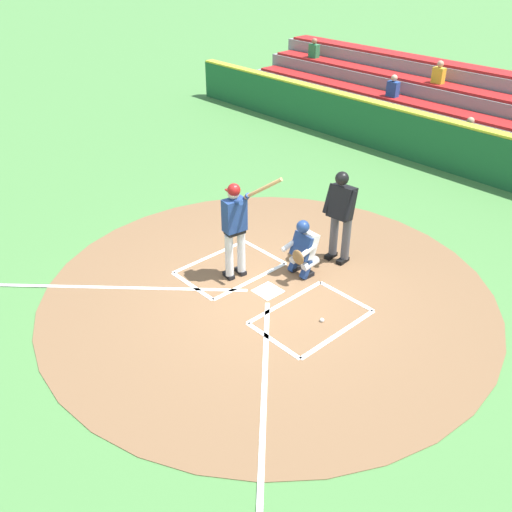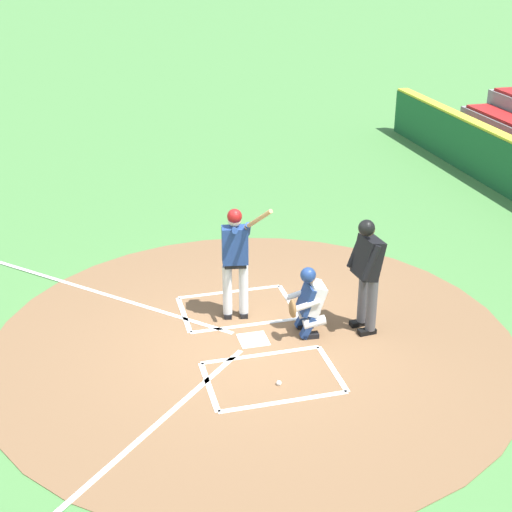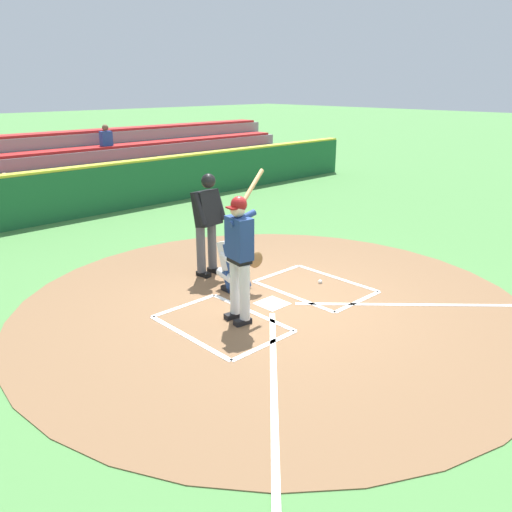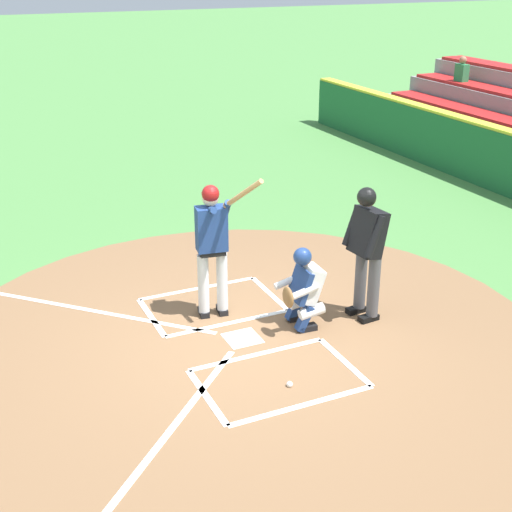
% 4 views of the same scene
% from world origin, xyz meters
% --- Properties ---
extents(ground_plane, '(120.00, 120.00, 0.00)m').
position_xyz_m(ground_plane, '(0.00, 0.00, 0.00)').
color(ground_plane, '#4C8442').
extents(dirt_circle, '(8.00, 8.00, 0.01)m').
position_xyz_m(dirt_circle, '(0.00, 0.00, 0.01)').
color(dirt_circle, brown).
rests_on(dirt_circle, ground).
extents(home_plate_and_chalk, '(7.93, 4.91, 0.01)m').
position_xyz_m(home_plate_and_chalk, '(0.00, 0.88, 0.01)').
color(home_plate_and_chalk, white).
rests_on(home_plate_and_chalk, dirt_circle).
extents(batter, '(1.01, 0.60, 2.13)m').
position_xyz_m(batter, '(0.76, 0.09, 1.10)').
color(batter, silver).
rests_on(batter, ground).
extents(catcher, '(0.59, 0.63, 1.13)m').
position_xyz_m(catcher, '(-0.01, -0.87, 0.59)').
color(catcher, black).
rests_on(catcher, ground).
extents(plate_umpire, '(0.60, 0.45, 1.86)m').
position_xyz_m(plate_umpire, '(-0.12, -1.75, 1.08)').
color(plate_umpire, '#4C4C51').
rests_on(plate_umpire, ground).
extents(baseball, '(0.07, 0.07, 0.07)m').
position_xyz_m(baseball, '(-1.25, -0.04, 0.04)').
color(baseball, white).
rests_on(baseball, ground).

